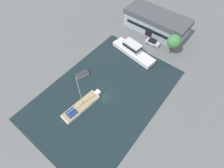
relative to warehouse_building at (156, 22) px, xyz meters
The scene contains 8 objects.
ground_plane 29.80m from the warehouse_building, 83.93° to the right, with size 440.00×440.00×0.00m, color slate.
water_canal 29.80m from the warehouse_building, 83.93° to the right, with size 25.15×37.48×0.01m, color #19282D.
warehouse_building is the anchor object (origin of this frame).
quay_tree_near_building 11.34m from the warehouse_building, 36.44° to the right, with size 3.88×3.88×6.30m.
parked_car 7.49m from the warehouse_building, 65.27° to the right, with size 4.35×2.02×1.57m.
sailboat_moored 35.93m from the warehouse_building, 87.93° to the right, with size 3.63×10.91×10.69m.
motor_cruiser 13.95m from the warehouse_building, 87.19° to the right, with size 14.09×5.52×3.83m.
small_dinghy 29.29m from the warehouse_building, 100.47° to the right, with size 2.56×3.72×0.69m.
Camera 1 is at (15.84, -17.17, 36.45)m, focal length 28.00 mm.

